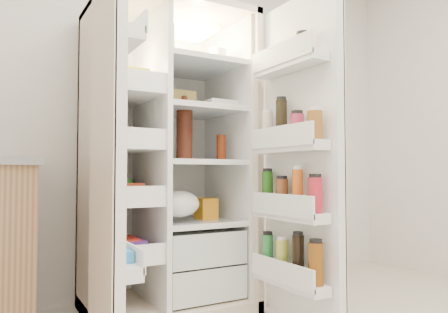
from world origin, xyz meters
TOP-DOWN VIEW (x-y plane):
  - wall_back at (0.00, 2.00)m, footprint 4.00×0.02m
  - refrigerator at (-0.18, 1.65)m, footprint 0.92×0.70m
  - freezer_door at (-0.70, 1.05)m, footprint 0.15×0.40m
  - fridge_door at (0.29, 0.96)m, footprint 0.17×0.58m

SIDE VIEW (x-z plane):
  - refrigerator at x=-0.18m, z-range -0.16..1.64m
  - fridge_door at x=0.29m, z-range 0.01..1.73m
  - freezer_door at x=-0.70m, z-range 0.03..1.75m
  - wall_back at x=0.00m, z-range 0.00..2.70m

